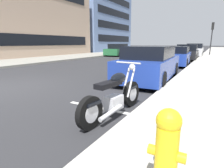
{
  "coord_description": "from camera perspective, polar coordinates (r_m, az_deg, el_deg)",
  "views": [
    {
      "loc": [
        -3.45,
        -6.36,
        1.53
      ],
      "look_at": [
        0.04,
        -4.4,
        0.62
      ],
      "focal_mm": 28.93,
      "sensor_mm": 36.0,
      "label": 1
    }
  ],
  "objects": [
    {
      "name": "ground_plane",
      "position": [
        7.39,
        -31.47,
        -1.08
      ],
      "size": [
        260.0,
        260.0,
        0.0
      ],
      "primitive_type": "plane",
      "color": "#28282B"
    },
    {
      "name": "parked_motorcycle",
      "position": [
        3.83,
        0.8,
        -3.98
      ],
      "size": [
        2.15,
        0.62,
        1.11
      ],
      "rotation": [
        0.0,
        0.0,
        -0.1
      ],
      "color": "black",
      "rests_on": "ground"
    },
    {
      "name": "fire_hydrant",
      "position": [
        1.9,
        16.99,
        -18.2
      ],
      "size": [
        0.24,
        0.36,
        0.8
      ],
      "color": "gold",
      "rests_on": "sidewalk_near_curb"
    },
    {
      "name": "townhouse_corner_block",
      "position": [
        37.35,
        -7.29,
        18.49
      ],
      "size": [
        13.69,
        11.89,
        10.64
      ],
      "color": "#6B84B2",
      "rests_on": "ground"
    },
    {
      "name": "parked_car_at_intersection",
      "position": [
        18.74,
        22.64,
        9.14
      ],
      "size": [
        4.62,
        1.95,
        1.42
      ],
      "rotation": [
        0.0,
        0.0,
        0.03
      ],
      "color": "black",
      "rests_on": "ground"
    },
    {
      "name": "sidewalk_far_curb",
      "position": [
        20.73,
        -12.5,
        8.43
      ],
      "size": [
        120.0,
        5.0,
        0.14
      ],
      "primitive_type": "cube",
      "color": "gray",
      "rests_on": "ground"
    },
    {
      "name": "parking_stall_stripe",
      "position": [
        4.3,
        -1.56,
        -7.99
      ],
      "size": [
        0.12,
        2.2,
        0.01
      ],
      "primitive_type": "cube",
      "color": "silver",
      "rests_on": "ground"
    },
    {
      "name": "parked_car_near_corner",
      "position": [
        7.8,
        12.05,
        6.27
      ],
      "size": [
        4.62,
        1.97,
        1.42
      ],
      "rotation": [
        0.0,
        0.0,
        0.05
      ],
      "color": "navy",
      "rests_on": "ground"
    },
    {
      "name": "car_opposite_curb",
      "position": [
        22.75,
        1.91,
        10.63
      ],
      "size": [
        4.36,
        1.98,
        1.45
      ],
      "rotation": [
        0.0,
        0.0,
        3.17
      ],
      "color": "#236638",
      "rests_on": "ground"
    },
    {
      "name": "traffic_signal_near_corner",
      "position": [
        25.87,
        29.11,
        14.29
      ],
      "size": [
        0.36,
        0.28,
        3.84
      ],
      "color": "black",
      "rests_on": "sidewalk_near_curb"
    },
    {
      "name": "parked_car_mid_block",
      "position": [
        24.0,
        24.69,
        9.67
      ],
      "size": [
        4.53,
        1.87,
        1.5
      ],
      "rotation": [
        0.0,
        0.0,
        0.02
      ],
      "color": "silver",
      "rests_on": "ground"
    },
    {
      "name": "parked_car_behind_motorcycle",
      "position": [
        13.65,
        19.28,
        8.28
      ],
      "size": [
        4.23,
        2.06,
        1.32
      ],
      "rotation": [
        0.0,
        0.0,
        0.05
      ],
      "color": "navy",
      "rests_on": "ground"
    },
    {
      "name": "townhouse_far_uphill",
      "position": [
        25.89,
        -28.12,
        17.21
      ],
      "size": [
        15.56,
        10.77,
        8.36
      ],
      "color": "tan",
      "rests_on": "ground"
    }
  ]
}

